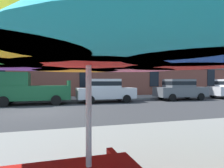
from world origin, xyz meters
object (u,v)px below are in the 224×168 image
at_px(sedan_gray, 180,89).
at_px(patio_umbrella, 89,40).
at_px(pickup_green_midblock, 28,90).
at_px(sedan_white, 105,90).

xyz_separation_m(sedan_gray, patio_umbrella, (-10.11, -12.70, 1.10)).
relative_size(pickup_green_midblock, patio_umbrella, 1.49).
height_order(pickup_green_midblock, sedan_white, pickup_green_midblock).
distance_m(sedan_gray, patio_umbrella, 16.27).
bearing_deg(sedan_white, pickup_green_midblock, 180.00).
distance_m(pickup_green_midblock, sedan_gray, 12.06).
height_order(pickup_green_midblock, sedan_gray, pickup_green_midblock).
relative_size(sedan_white, patio_umbrella, 1.29).
bearing_deg(sedan_gray, sedan_white, 180.00).
bearing_deg(sedan_white, patio_umbrella, -105.37).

